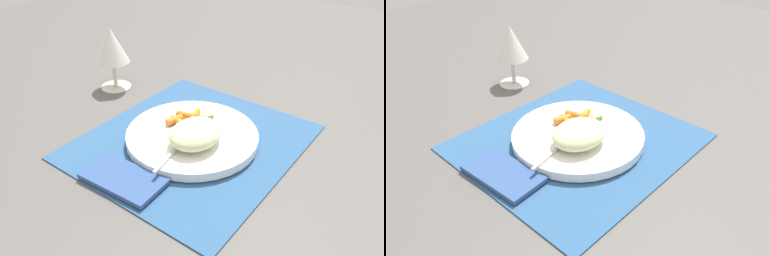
# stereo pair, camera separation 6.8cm
# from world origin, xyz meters

# --- Properties ---
(ground_plane) EXTENTS (2.40, 2.40, 0.00)m
(ground_plane) POSITION_xyz_m (0.00, 0.00, 0.00)
(ground_plane) COLOR #565451
(placemat) EXTENTS (0.42, 0.38, 0.01)m
(placemat) POSITION_xyz_m (0.00, 0.00, 0.00)
(placemat) COLOR #2D5684
(placemat) RESTS_ON ground_plane
(plate) EXTENTS (0.26, 0.26, 0.02)m
(plate) POSITION_xyz_m (0.00, 0.00, 0.01)
(plate) COLOR white
(plate) RESTS_ON placemat
(rice_mound) EXTENTS (0.11, 0.09, 0.04)m
(rice_mound) POSITION_xyz_m (-0.03, -0.03, 0.04)
(rice_mound) COLOR beige
(rice_mound) RESTS_ON plate
(carrot_portion) EXTENTS (0.08, 0.07, 0.02)m
(carrot_portion) POSITION_xyz_m (0.02, 0.03, 0.03)
(carrot_portion) COLOR orange
(carrot_portion) RESTS_ON plate
(pea_scatter) EXTENTS (0.07, 0.07, 0.01)m
(pea_scatter) POSITION_xyz_m (0.03, 0.02, 0.03)
(pea_scatter) COLOR #55A034
(pea_scatter) RESTS_ON plate
(fork) EXTENTS (0.19, 0.05, 0.01)m
(fork) POSITION_xyz_m (-0.02, -0.00, 0.03)
(fork) COLOR silver
(fork) RESTS_ON plate
(wine_glass) EXTENTS (0.08, 0.08, 0.15)m
(wine_glass) POSITION_xyz_m (0.08, 0.30, 0.10)
(wine_glass) COLOR silver
(wine_glass) RESTS_ON ground_plane
(napkin) EXTENTS (0.08, 0.14, 0.01)m
(napkin) POSITION_xyz_m (-0.17, 0.02, 0.01)
(napkin) COLOR #33518C
(napkin) RESTS_ON placemat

